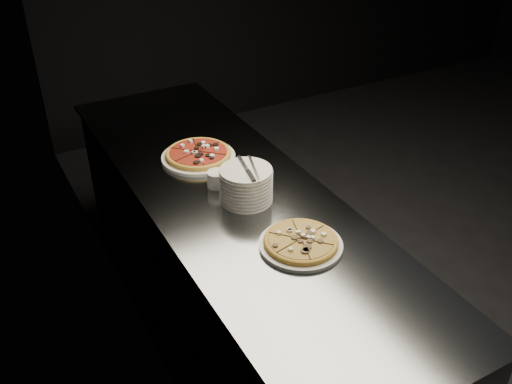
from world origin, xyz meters
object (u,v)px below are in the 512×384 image
counter (234,273)px  pizza_tomato (198,155)px  pizza_mushroom (301,242)px  cutlery (250,170)px  plate_stack (246,185)px  ramekin (217,179)px

counter → pizza_tomato: pizza_tomato is taller
pizza_mushroom → cutlery: size_ratio=1.50×
pizza_mushroom → plate_stack: (-0.03, 0.38, 0.05)m
pizza_mushroom → cutlery: cutlery is taller
pizza_tomato → cutlery: 0.45m
counter → ramekin: ramekin is taller
pizza_mushroom → plate_stack: bearing=94.2°
counter → cutlery: (0.03, -0.11, 0.61)m
counter → plate_stack: (0.02, -0.09, 0.53)m
counter → ramekin: bearing=122.5°
pizza_mushroom → pizza_tomato: 0.80m
plate_stack → ramekin: 0.17m
cutlery → ramekin: 0.21m
counter → pizza_mushroom: pizza_mushroom is taller
cutlery → ramekin: cutlery is taller
pizza_mushroom → ramekin: size_ratio=4.04×
cutlery → ramekin: size_ratio=2.70×
counter → pizza_mushroom: size_ratio=7.38×
plate_stack → pizza_mushroom: bearing=-85.8°
counter → ramekin: (-0.04, 0.06, 0.50)m
counter → ramekin: 0.50m
pizza_mushroom → ramekin: 0.54m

